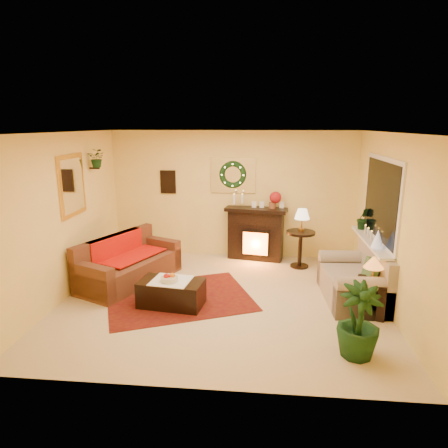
# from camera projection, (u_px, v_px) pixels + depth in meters

# --- Properties ---
(floor) EXTENTS (5.00, 5.00, 0.00)m
(floor) POSITION_uv_depth(u_px,v_px,m) (222.00, 299.00, 6.38)
(floor) COLOR beige
(floor) RESTS_ON ground
(ceiling) EXTENTS (5.00, 5.00, 0.00)m
(ceiling) POSITION_uv_depth(u_px,v_px,m) (222.00, 132.00, 5.75)
(ceiling) COLOR white
(ceiling) RESTS_ON ground
(wall_back) EXTENTS (5.00, 5.00, 0.00)m
(wall_back) POSITION_uv_depth(u_px,v_px,m) (233.00, 195.00, 8.24)
(wall_back) COLOR #EFD88C
(wall_back) RESTS_ON ground
(wall_front) EXTENTS (5.00, 5.00, 0.00)m
(wall_front) POSITION_uv_depth(u_px,v_px,m) (198.00, 274.00, 3.89)
(wall_front) COLOR #EFD88C
(wall_front) RESTS_ON ground
(wall_left) EXTENTS (4.50, 4.50, 0.00)m
(wall_left) POSITION_uv_depth(u_px,v_px,m) (65.00, 216.00, 6.30)
(wall_left) COLOR #EFD88C
(wall_left) RESTS_ON ground
(wall_right) EXTENTS (4.50, 4.50, 0.00)m
(wall_right) POSITION_uv_depth(u_px,v_px,m) (392.00, 224.00, 5.83)
(wall_right) COLOR #EFD88C
(wall_right) RESTS_ON ground
(area_rug) EXTENTS (2.69, 2.39, 0.01)m
(area_rug) POSITION_uv_depth(u_px,v_px,m) (179.00, 298.00, 6.41)
(area_rug) COLOR #420F07
(area_rug) RESTS_ON floor
(sofa) EXTENTS (1.54, 2.08, 0.82)m
(sofa) POSITION_uv_depth(u_px,v_px,m) (130.00, 259.00, 6.97)
(sofa) COLOR brown
(sofa) RESTS_ON floor
(red_throw) EXTENTS (0.75, 1.23, 0.02)m
(red_throw) POSITION_uv_depth(u_px,v_px,m) (129.00, 255.00, 7.11)
(red_throw) COLOR #B31F25
(red_throw) RESTS_ON sofa
(fireplace) EXTENTS (1.15, 0.54, 1.01)m
(fireplace) POSITION_uv_depth(u_px,v_px,m) (256.00, 233.00, 8.17)
(fireplace) COLOR black
(fireplace) RESTS_ON floor
(poinsettia) EXTENTS (0.24, 0.24, 0.24)m
(poinsettia) POSITION_uv_depth(u_px,v_px,m) (275.00, 198.00, 7.92)
(poinsettia) COLOR #A4181A
(poinsettia) RESTS_ON fireplace
(mantel_candle_a) EXTENTS (0.06, 0.06, 0.19)m
(mantel_candle_a) POSITION_uv_depth(u_px,v_px,m) (234.00, 199.00, 7.99)
(mantel_candle_a) COLOR white
(mantel_candle_a) RESTS_ON fireplace
(mantel_candle_b) EXTENTS (0.06, 0.06, 0.18)m
(mantel_candle_b) POSITION_uv_depth(u_px,v_px,m) (242.00, 199.00, 8.02)
(mantel_candle_b) COLOR silver
(mantel_candle_b) RESTS_ON fireplace
(mantel_mirror) EXTENTS (0.92, 0.02, 0.72)m
(mantel_mirror) POSITION_uv_depth(u_px,v_px,m) (233.00, 175.00, 8.12)
(mantel_mirror) COLOR white
(mantel_mirror) RESTS_ON wall_back
(wreath) EXTENTS (0.55, 0.11, 0.55)m
(wreath) POSITION_uv_depth(u_px,v_px,m) (233.00, 175.00, 8.08)
(wreath) COLOR #194719
(wreath) RESTS_ON wall_back
(wall_art) EXTENTS (0.32, 0.03, 0.48)m
(wall_art) POSITION_uv_depth(u_px,v_px,m) (168.00, 182.00, 8.28)
(wall_art) COLOR #381E11
(wall_art) RESTS_ON wall_back
(gold_mirror) EXTENTS (0.03, 0.84, 1.00)m
(gold_mirror) POSITION_uv_depth(u_px,v_px,m) (72.00, 185.00, 6.48)
(gold_mirror) COLOR gold
(gold_mirror) RESTS_ON wall_left
(hanging_plant) EXTENTS (0.33, 0.28, 0.36)m
(hanging_plant) POSITION_uv_depth(u_px,v_px,m) (98.00, 167.00, 7.14)
(hanging_plant) COLOR #194719
(hanging_plant) RESTS_ON wall_left
(loveseat) EXTENTS (0.92, 1.49, 0.84)m
(loveseat) POSITION_uv_depth(u_px,v_px,m) (353.00, 275.00, 6.26)
(loveseat) COLOR #AD9F94
(loveseat) RESTS_ON floor
(window_frame) EXTENTS (0.03, 1.86, 1.36)m
(window_frame) POSITION_uv_depth(u_px,v_px,m) (381.00, 200.00, 6.31)
(window_frame) COLOR white
(window_frame) RESTS_ON wall_right
(window_glass) EXTENTS (0.02, 1.70, 1.22)m
(window_glass) POSITION_uv_depth(u_px,v_px,m) (380.00, 200.00, 6.31)
(window_glass) COLOR black
(window_glass) RESTS_ON wall_right
(window_sill) EXTENTS (0.22, 1.86, 0.04)m
(window_sill) POSITION_uv_depth(u_px,v_px,m) (371.00, 241.00, 6.48)
(window_sill) COLOR white
(window_sill) RESTS_ON wall_right
(mini_tree) EXTENTS (0.18, 0.18, 0.27)m
(mini_tree) POSITION_uv_depth(u_px,v_px,m) (378.00, 239.00, 6.01)
(mini_tree) COLOR silver
(mini_tree) RESTS_ON window_sill
(sill_plant) EXTENTS (0.29, 0.23, 0.52)m
(sill_plant) POSITION_uv_depth(u_px,v_px,m) (363.00, 219.00, 7.09)
(sill_plant) COLOR #25551D
(sill_plant) RESTS_ON window_sill
(side_table_round) EXTENTS (0.69, 0.69, 0.72)m
(side_table_round) POSITION_uv_depth(u_px,v_px,m) (300.00, 251.00, 7.75)
(side_table_round) COLOR black
(side_table_round) RESTS_ON floor
(lamp_cream) EXTENTS (0.29, 0.29, 0.44)m
(lamp_cream) POSITION_uv_depth(u_px,v_px,m) (302.00, 223.00, 7.64)
(lamp_cream) COLOR beige
(lamp_cream) RESTS_ON side_table_round
(end_table_square) EXTENTS (0.54, 0.54, 0.52)m
(end_table_square) POSITION_uv_depth(u_px,v_px,m) (371.00, 297.00, 5.82)
(end_table_square) COLOR black
(end_table_square) RESTS_ON floor
(lamp_tiffany) EXTENTS (0.28, 0.28, 0.41)m
(lamp_tiffany) POSITION_uv_depth(u_px,v_px,m) (373.00, 266.00, 5.69)
(lamp_tiffany) COLOR orange
(lamp_tiffany) RESTS_ON end_table_square
(coffee_table) EXTENTS (1.02, 0.65, 0.40)m
(coffee_table) POSITION_uv_depth(u_px,v_px,m) (171.00, 293.00, 6.10)
(coffee_table) COLOR black
(coffee_table) RESTS_ON floor
(fruit_bowl) EXTENTS (0.26, 0.26, 0.06)m
(fruit_bowl) POSITION_uv_depth(u_px,v_px,m) (169.00, 279.00, 6.01)
(fruit_bowl) COLOR beige
(fruit_bowl) RESTS_ON coffee_table
(floor_palm) EXTENTS (1.81, 1.81, 2.75)m
(floor_palm) POSITION_uv_depth(u_px,v_px,m) (359.00, 322.00, 4.71)
(floor_palm) COLOR #186124
(floor_palm) RESTS_ON floor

